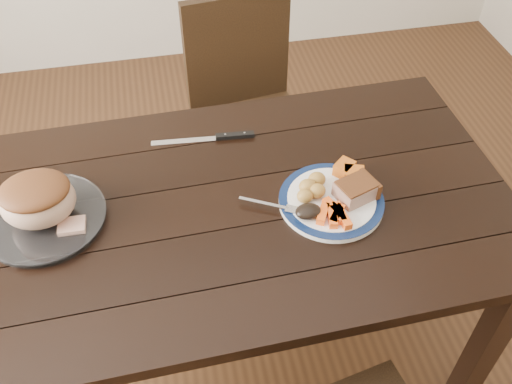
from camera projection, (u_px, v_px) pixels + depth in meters
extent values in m
plane|color=#472B16|center=(234.00, 342.00, 2.11)|extent=(4.00, 4.00, 0.00)
cube|color=black|center=(227.00, 209.00, 1.59)|extent=(1.62, 0.94, 0.04)
cube|color=black|center=(9.00, 239.00, 2.00)|extent=(0.07, 0.07, 0.71)
cube|color=black|center=(488.00, 341.00, 1.72)|extent=(0.07, 0.07, 0.71)
cube|color=black|center=(393.00, 175.00, 2.23)|extent=(0.07, 0.07, 0.71)
cube|color=black|center=(254.00, 131.00, 2.27)|extent=(0.48, 0.48, 0.04)
cube|color=black|center=(237.00, 50.00, 2.22)|extent=(0.42, 0.10, 0.46)
cube|color=black|center=(278.00, 138.00, 2.60)|extent=(0.04, 0.04, 0.43)
cube|color=black|center=(310.00, 191.00, 2.36)|extent=(0.04, 0.04, 0.43)
cube|color=black|center=(202.00, 156.00, 2.51)|extent=(0.04, 0.04, 0.43)
cube|color=black|center=(227.00, 213.00, 2.27)|extent=(0.04, 0.04, 0.43)
cylinder|color=white|center=(331.00, 201.00, 1.57)|extent=(0.29, 0.29, 0.02)
torus|color=#0D1C41|center=(331.00, 199.00, 1.57)|extent=(0.29, 0.29, 0.02)
cylinder|color=white|center=(45.00, 219.00, 1.53)|extent=(0.32, 0.32, 0.02)
cube|color=#A97B67|center=(356.00, 191.00, 1.55)|extent=(0.12, 0.11, 0.04)
ellipsoid|color=gold|center=(317.00, 191.00, 1.56)|extent=(0.05, 0.04, 0.04)
ellipsoid|color=gold|center=(317.00, 191.00, 1.56)|extent=(0.04, 0.03, 0.03)
ellipsoid|color=gold|center=(305.00, 196.00, 1.54)|extent=(0.05, 0.04, 0.04)
ellipsoid|color=gold|center=(308.00, 186.00, 1.57)|extent=(0.05, 0.04, 0.04)
ellipsoid|color=gold|center=(317.00, 179.00, 1.59)|extent=(0.05, 0.04, 0.04)
cube|color=#FF5D15|center=(333.00, 208.00, 1.53)|extent=(0.05, 0.07, 0.02)
cube|color=#FF5D15|center=(337.00, 215.00, 1.51)|extent=(0.06, 0.07, 0.02)
cube|color=#FF5D15|center=(323.00, 214.00, 1.51)|extent=(0.05, 0.07, 0.02)
cube|color=#FF5D15|center=(343.00, 218.00, 1.50)|extent=(0.03, 0.07, 0.02)
cube|color=#FF5D15|center=(332.00, 217.00, 1.50)|extent=(0.03, 0.07, 0.02)
cube|color=#FF5D15|center=(339.00, 213.00, 1.51)|extent=(0.02, 0.07, 0.02)
cube|color=orange|center=(344.00, 168.00, 1.62)|extent=(0.07, 0.07, 0.04)
cube|color=orange|center=(354.00, 175.00, 1.60)|extent=(0.07, 0.06, 0.04)
ellipsoid|color=black|center=(308.00, 211.00, 1.51)|extent=(0.07, 0.05, 0.03)
cube|color=silver|center=(263.00, 204.00, 1.55)|extent=(0.13, 0.08, 0.00)
cube|color=silver|center=(294.00, 210.00, 1.53)|extent=(0.05, 0.04, 0.00)
ellipsoid|color=tan|center=(38.00, 201.00, 1.48)|extent=(0.19, 0.17, 0.13)
cube|color=tan|center=(72.00, 226.00, 1.49)|extent=(0.07, 0.06, 0.02)
cube|color=silver|center=(184.00, 141.00, 1.76)|extent=(0.20, 0.04, 0.00)
cube|color=black|center=(235.00, 136.00, 1.77)|extent=(0.12, 0.03, 0.01)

